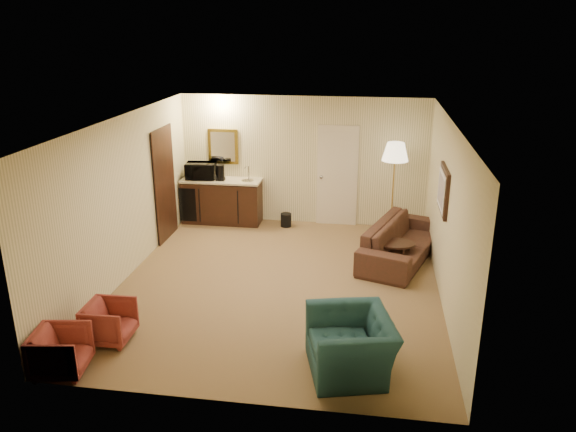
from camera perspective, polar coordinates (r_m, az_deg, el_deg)
name	(u,v)px	position (r m, az deg, el deg)	size (l,w,h in m)	color
ground	(279,283)	(9.04, -0.91, -6.87)	(6.00, 6.00, 0.00)	olive
room_walls	(280,167)	(9.18, -0.77, 4.97)	(5.02, 6.01, 2.61)	#F6E8B8
wetbar_cabinet	(222,201)	(11.68, -6.71, 1.54)	(1.64, 0.58, 0.92)	black
sofa	(402,235)	(9.97, 11.47, -1.92)	(2.29, 0.67, 0.89)	black
teal_armchair	(351,336)	(6.78, 6.41, -11.98)	(1.08, 0.70, 0.94)	#1F454F
rose_chair_near	(109,320)	(7.76, -17.70, -10.05)	(0.57, 0.54, 0.59)	#9A3E32
rose_chair_far	(61,349)	(7.30, -22.10, -12.45)	(0.60, 0.56, 0.61)	#9A3E32
coffee_table	(392,254)	(9.77, 10.57, -3.79)	(0.74, 0.50, 0.42)	#321810
floor_lamp	(393,190)	(10.85, 10.61, 2.57)	(0.49, 0.49, 1.86)	gold
waste_bin	(286,220)	(11.45, -0.21, -0.41)	(0.22, 0.22, 0.27)	black
microwave	(201,169)	(11.61, -8.85, 4.73)	(0.60, 0.33, 0.41)	black
coffee_maker	(220,173)	(11.45, -6.91, 4.40)	(0.17, 0.17, 0.32)	black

